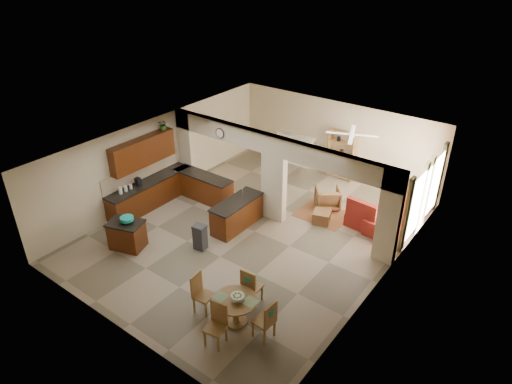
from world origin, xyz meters
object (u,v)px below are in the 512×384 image
Objects in this scene: armchair at (328,198)px; dining_table at (235,307)px; sofa at (398,214)px; kitchen_island at (127,235)px.

dining_table is at bearing 59.72° from armchair.
dining_table is at bearing 173.87° from sofa.
dining_table is 6.42m from sofa.
armchair is at bearing 38.88° from kitchen_island.
dining_table is (4.36, -0.46, 0.05)m from kitchen_island.
dining_table is 1.29× the size of armchair.
dining_table is at bearing -24.15° from kitchen_island.
kitchen_island reaches higher than armchair.
sofa is at bearing 77.64° from dining_table.
kitchen_island is 1.44× the size of armchair.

